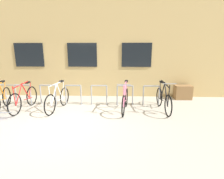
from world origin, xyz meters
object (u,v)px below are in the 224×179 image
at_px(bicycle_red, 24,99).
at_px(bicycle_white, 58,99).
at_px(bicycle_black, 163,99).
at_px(bicycle_orange, 1,99).
at_px(bicycle_pink, 125,100).
at_px(planter_box, 183,92).

relative_size(bicycle_red, bicycle_white, 1.04).
xyz_separation_m(bicycle_white, bicycle_black, (3.73, 0.07, 0.00)).
height_order(bicycle_orange, bicycle_black, bicycle_black).
distance_m(bicycle_white, bicycle_orange, 2.00).
distance_m(bicycle_red, bicycle_white, 1.21).
bearing_deg(bicycle_white, bicycle_red, -177.95).
bearing_deg(bicycle_black, bicycle_pink, -175.56).
height_order(bicycle_red, bicycle_white, bicycle_red).
xyz_separation_m(bicycle_black, planter_box, (1.23, 1.48, -0.09)).
height_order(bicycle_pink, bicycle_black, bicycle_black).
height_order(bicycle_white, bicycle_orange, bicycle_orange).
distance_m(bicycle_white, bicycle_black, 3.73).
bearing_deg(bicycle_white, bicycle_orange, -177.45).
bearing_deg(planter_box, bicycle_black, -129.63).
xyz_separation_m(bicycle_pink, bicycle_orange, (-4.38, -0.05, 0.00)).
relative_size(bicycle_white, bicycle_black, 0.98).
xyz_separation_m(bicycle_red, bicycle_pink, (3.59, 0.00, -0.00)).
bearing_deg(bicycle_orange, bicycle_white, 2.55).
bearing_deg(bicycle_white, bicycle_black, 1.00).
bearing_deg(planter_box, bicycle_white, -162.68).
height_order(bicycle_red, bicycle_black, bicycle_black).
distance_m(bicycle_white, planter_box, 5.19).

